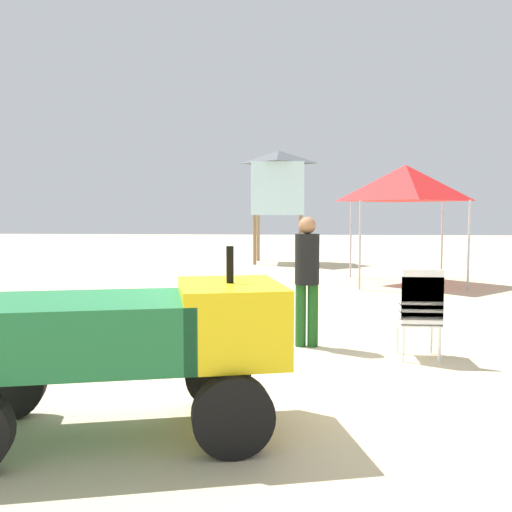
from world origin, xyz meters
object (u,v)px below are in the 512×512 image
at_px(lifeguard_tower, 279,183).
at_px(surfboard_pile, 144,325).
at_px(popup_canopy, 405,183).
at_px(lifeguard_near_left, 307,272).
at_px(utility_cart, 129,337).
at_px(stacked_plastic_chairs, 420,306).

bearing_deg(lifeguard_tower, surfboard_pile, -96.41).
bearing_deg(popup_canopy, lifeguard_near_left, -109.83).
height_order(utility_cart, surfboard_pile, utility_cart).
height_order(utility_cart, lifeguard_near_left, lifeguard_near_left).
distance_m(surfboard_pile, popup_canopy, 8.49).
distance_m(stacked_plastic_chairs, lifeguard_near_left, 1.50).
bearing_deg(popup_canopy, lifeguard_tower, 121.07).
xyz_separation_m(utility_cart, stacked_plastic_chairs, (2.78, 2.51, -0.13)).
bearing_deg(popup_canopy, utility_cart, -111.42).
xyz_separation_m(stacked_plastic_chairs, popup_canopy, (1.14, 7.46, 1.85)).
bearing_deg(lifeguard_near_left, stacked_plastic_chairs, -23.11).
distance_m(utility_cart, surfboard_pile, 3.48).
bearing_deg(utility_cart, lifeguard_tower, 88.04).
bearing_deg(surfboard_pile, lifeguard_near_left, -6.07).
height_order(stacked_plastic_chairs, surfboard_pile, stacked_plastic_chairs).
height_order(stacked_plastic_chairs, lifeguard_near_left, lifeguard_near_left).
bearing_deg(utility_cart, surfboard_pile, 104.21).
bearing_deg(surfboard_pile, popup_canopy, 54.41).
height_order(utility_cart, stacked_plastic_chairs, utility_cart).
bearing_deg(lifeguard_tower, stacked_plastic_chairs, -80.26).
distance_m(stacked_plastic_chairs, surfboard_pile, 3.74).
distance_m(stacked_plastic_chairs, popup_canopy, 7.77).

